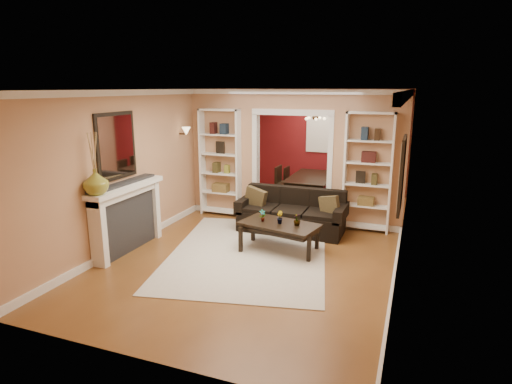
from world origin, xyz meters
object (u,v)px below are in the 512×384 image
at_px(dining_table, 313,189).
at_px(fireplace, 129,218).
at_px(sofa, 291,211).
at_px(coffee_table, 279,237).
at_px(bookshelf_left, 221,163).
at_px(bookshelf_right, 368,173).

bearing_deg(dining_table, fireplace, 152.96).
bearing_deg(sofa, coffee_table, -85.04).
distance_m(coffee_table, bookshelf_left, 2.64).
distance_m(bookshelf_left, fireplace, 2.65).
xyz_separation_m(fireplace, dining_table, (2.18, 4.28, -0.26)).
bearing_deg(sofa, fireplace, -139.82).
bearing_deg(bookshelf_left, sofa, -18.15).
relative_size(fireplace, dining_table, 0.94).
height_order(sofa, dining_table, sofa).
xyz_separation_m(sofa, fireplace, (-2.31, -1.95, 0.17)).
height_order(sofa, bookshelf_right, bookshelf_right).
xyz_separation_m(bookshelf_left, bookshelf_right, (3.10, 0.00, 0.00)).
distance_m(bookshelf_right, dining_table, 2.42).
bearing_deg(bookshelf_left, fireplace, -102.05).
relative_size(bookshelf_left, bookshelf_right, 1.00).
height_order(bookshelf_left, fireplace, bookshelf_left).
bearing_deg(bookshelf_left, bookshelf_right, 0.00).
bearing_deg(dining_table, coffee_table, -176.33).
relative_size(coffee_table, bookshelf_right, 0.57).
distance_m(bookshelf_left, bookshelf_right, 3.10).
height_order(fireplace, dining_table, fireplace).
distance_m(coffee_table, fireplace, 2.58).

